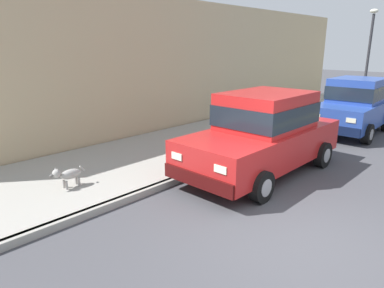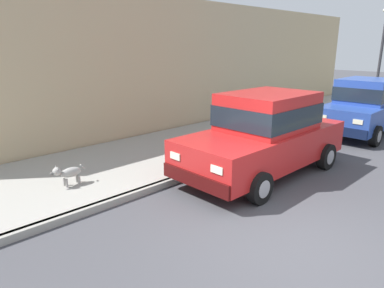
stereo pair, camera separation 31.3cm
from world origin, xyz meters
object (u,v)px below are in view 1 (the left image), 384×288
car_blue_hatchback (354,105)px  dog_grey (68,174)px  car_red_sedan (264,133)px  street_lamp (370,47)px

car_blue_hatchback → dog_grey: 9.70m
car_red_sedan → car_blue_hatchback: car_red_sedan is taller
car_blue_hatchback → dog_grey: bearing=-103.5°
car_red_sedan → dog_grey: bearing=-119.4°
car_blue_hatchback → car_red_sedan: bearing=-91.1°
dog_grey → street_lamp: 15.07m
car_red_sedan → dog_grey: size_ratio=6.10×
car_red_sedan → car_blue_hatchback: (0.10, 5.58, -0.01)m
car_red_sedan → street_lamp: (-1.34, 11.00, 1.92)m
dog_grey → street_lamp: (0.82, 14.84, 2.48)m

